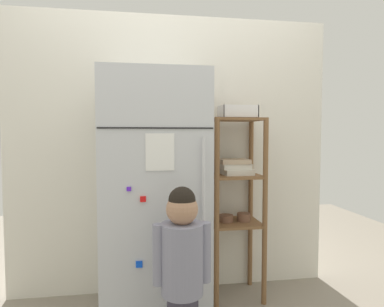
{
  "coord_description": "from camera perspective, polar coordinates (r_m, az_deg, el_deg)",
  "views": [
    {
      "loc": [
        -0.24,
        -2.15,
        1.2
      ],
      "look_at": [
        0.1,
        0.02,
        1.08
      ],
      "focal_mm": 30.5,
      "sensor_mm": 36.0,
      "label": 1
    }
  ],
  "objects": [
    {
      "name": "refrigerator",
      "position": [
        2.21,
        -6.52,
        -7.2
      ],
      "size": [
        0.67,
        0.64,
        1.6
      ],
      "color": "silver",
      "rests_on": "ground"
    },
    {
      "name": "fruit_bin",
      "position": [
        2.42,
        8.2,
        6.9
      ],
      "size": [
        0.26,
        0.19,
        0.09
      ],
      "color": "white",
      "rests_on": "pantry_shelf_unit"
    },
    {
      "name": "pantry_shelf_unit",
      "position": [
        2.44,
        7.54,
        -5.83
      ],
      "size": [
        0.38,
        0.34,
        1.32
      ],
      "color": "brown",
      "rests_on": "ground"
    },
    {
      "name": "kitchen_wall_back",
      "position": [
        2.52,
        -3.39,
        -0.17
      ],
      "size": [
        2.45,
        0.03,
        2.1
      ],
      "primitive_type": "cube",
      "color": "silver",
      "rests_on": "ground"
    },
    {
      "name": "child_standing",
      "position": [
        1.76,
        -1.75,
        -17.8
      ],
      "size": [
        0.3,
        0.22,
        0.94
      ],
      "color": "#413D4D",
      "rests_on": "ground"
    }
  ]
}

